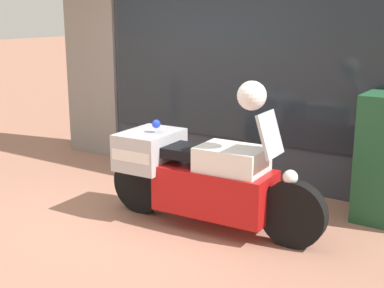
# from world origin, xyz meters

# --- Properties ---
(ground_plane) EXTENTS (60.00, 60.00, 0.00)m
(ground_plane) POSITION_xyz_m (0.00, 0.00, 0.00)
(ground_plane) COLOR #9E6B56
(shop_building) EXTENTS (5.09, 0.55, 3.74)m
(shop_building) POSITION_xyz_m (-0.40, 2.00, 1.88)
(shop_building) COLOR #333842
(shop_building) RESTS_ON ground
(window_display) EXTENTS (3.70, 0.30, 1.93)m
(window_display) POSITION_xyz_m (0.40, 2.03, 0.46)
(window_display) COLOR slate
(window_display) RESTS_ON ground
(paramedic_motorcycle) EXTENTS (2.36, 0.71, 1.24)m
(paramedic_motorcycle) POSITION_xyz_m (0.78, 0.30, 0.53)
(paramedic_motorcycle) COLOR black
(paramedic_motorcycle) RESTS_ON ground
(white_helmet) EXTENTS (0.27, 0.27, 0.27)m
(white_helmet) POSITION_xyz_m (1.34, 0.32, 1.38)
(white_helmet) COLOR white
(white_helmet) RESTS_ON paramedic_motorcycle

